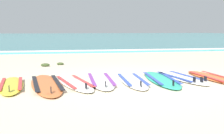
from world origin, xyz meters
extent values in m
plane|color=beige|center=(0.00, 0.00, 0.00)|extent=(80.00, 80.00, 0.00)
cube|color=teal|center=(0.00, 37.88, 0.05)|extent=(80.00, 60.00, 0.10)
cube|color=white|center=(0.00, 8.29, 0.06)|extent=(80.00, 0.81, 0.11)
ellipsoid|color=yellow|center=(-2.77, -0.09, 0.04)|extent=(0.75, 2.10, 0.07)
cube|color=#D13838|center=(-2.95, -0.12, 0.08)|extent=(0.24, 1.43, 0.01)
cube|color=#D13838|center=(-2.59, -0.07, 0.08)|extent=(0.24, 1.43, 0.01)
cube|color=black|center=(-2.67, -0.89, 0.12)|extent=(0.02, 0.09, 0.11)
ellipsoid|color=orange|center=(-2.03, -0.14, 0.04)|extent=(0.96, 2.62, 0.07)
cube|color=black|center=(-2.26, -0.17, 0.08)|extent=(0.32, 1.79, 0.01)
cube|color=black|center=(-1.80, -0.11, 0.08)|extent=(0.32, 1.79, 0.01)
cube|color=black|center=(-1.90, -1.13, 0.12)|extent=(0.02, 0.09, 0.11)
ellipsoid|color=silver|center=(-1.44, -0.09, 0.04)|extent=(1.02, 2.23, 0.07)
cube|color=#D13838|center=(-1.63, -0.14, 0.08)|extent=(0.42, 1.49, 0.01)
cube|color=#D13838|center=(-1.25, -0.05, 0.08)|extent=(0.42, 1.49, 0.01)
cube|color=black|center=(-1.24, -0.91, 0.12)|extent=(0.03, 0.09, 0.11)
ellipsoid|color=silver|center=(-0.81, 0.10, 0.04)|extent=(0.65, 2.31, 0.07)
cube|color=purple|center=(-1.02, 0.11, 0.08)|extent=(0.13, 1.61, 0.01)
cube|color=purple|center=(-0.60, 0.09, 0.08)|extent=(0.13, 1.61, 0.01)
cube|color=black|center=(-0.84, -0.79, 0.12)|extent=(0.01, 0.09, 0.11)
ellipsoid|color=white|center=(-0.09, -0.05, 0.04)|extent=(0.65, 2.19, 0.07)
cube|color=#334CB2|center=(-0.29, -0.04, 0.08)|extent=(0.15, 1.52, 0.01)
cube|color=#334CB2|center=(0.10, -0.06, 0.08)|extent=(0.15, 1.52, 0.01)
cube|color=black|center=(-0.13, -0.90, 0.12)|extent=(0.02, 0.09, 0.11)
ellipsoid|color=#2DB793|center=(0.62, -0.02, 0.04)|extent=(0.77, 2.39, 0.07)
cube|color=#334CB2|center=(0.41, 0.00, 0.08)|extent=(0.21, 1.65, 0.01)
cube|color=#334CB2|center=(0.84, -0.03, 0.08)|extent=(0.21, 1.65, 0.01)
cube|color=black|center=(0.55, -0.93, 0.12)|extent=(0.02, 0.09, 0.11)
ellipsoid|color=white|center=(1.17, 0.14, 0.04)|extent=(0.88, 2.21, 0.07)
cube|color=#334CB2|center=(0.98, 0.11, 0.08)|extent=(0.32, 1.50, 0.01)
cube|color=#334CB2|center=(1.37, 0.17, 0.08)|extent=(0.32, 1.50, 0.01)
cube|color=black|center=(1.31, -0.69, 0.12)|extent=(0.03, 0.09, 0.11)
cube|color=black|center=(1.16, -0.66, 0.12)|extent=(0.03, 0.09, 0.11)
cube|color=black|center=(1.45, -0.61, 0.12)|extent=(0.03, 0.09, 0.11)
ellipsoid|color=orange|center=(1.96, 0.00, 0.04)|extent=(0.63, 2.16, 0.07)
cube|color=#D13838|center=(1.76, -0.01, 0.08)|extent=(0.14, 1.50, 0.01)
cube|color=#D13838|center=(2.15, 0.01, 0.08)|extent=(0.14, 1.50, 0.01)
ellipsoid|color=#384723|center=(-2.23, 3.10, 0.05)|extent=(0.29, 0.23, 0.10)
ellipsoid|color=#384723|center=(-1.74, 3.41, 0.04)|extent=(0.24, 0.19, 0.08)
camera|label=1|loc=(-1.71, -6.21, 1.22)|focal=44.49mm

